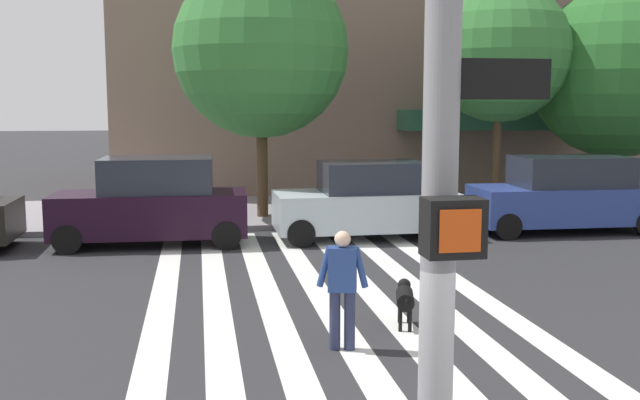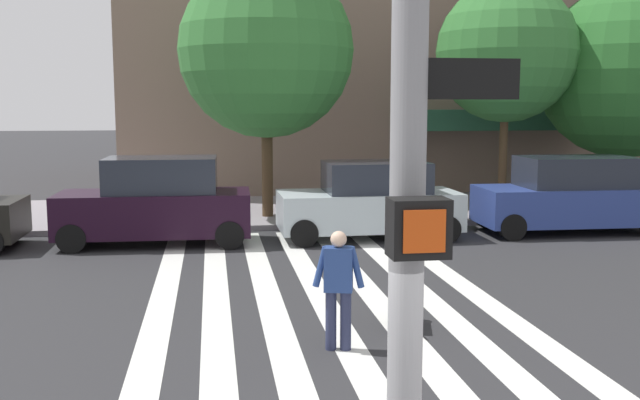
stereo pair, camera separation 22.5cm
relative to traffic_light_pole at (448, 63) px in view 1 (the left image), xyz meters
The scene contains 12 objects.
ground_plane 8.68m from the traffic_light_pole, 84.43° to the left, with size 160.00×160.00×0.00m, color #2B2B2D.
sidewalk_far 18.62m from the traffic_light_pole, 87.59° to the left, with size 80.00×6.00×0.15m, color gray.
crosswalk_stripes 8.69m from the traffic_light_pole, 83.76° to the left, with size 5.85×14.17×0.01m.
traffic_light_pole is the anchor object (origin of this frame).
parked_car_behind_first 14.28m from the traffic_light_pole, 99.29° to the left, with size 4.52×2.00×2.07m.
parked_car_third_in_line 14.41m from the traffic_light_pole, 78.22° to the left, with size 4.43×2.01×1.90m.
parked_car_fourth_in_line 16.30m from the traffic_light_pole, 59.52° to the left, with size 4.67×2.03×1.97m.
street_tree_nearest 16.89m from the traffic_light_pole, 88.03° to the left, with size 4.83×4.83×7.04m.
street_tree_middle 18.52m from the traffic_light_pole, 65.88° to the left, with size 4.07×4.07×6.68m.
street_tree_further 20.55m from the traffic_light_pole, 56.20° to the left, with size 5.19×5.19×6.70m.
pedestrian_dog_walker 6.52m from the traffic_light_pole, 83.38° to the left, with size 0.70×0.33×1.64m.
dog_on_leash 7.68m from the traffic_light_pole, 75.02° to the left, with size 0.42×1.01×0.65m.
Camera 1 is at (-1.96, -3.86, 3.33)m, focal length 40.57 mm.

